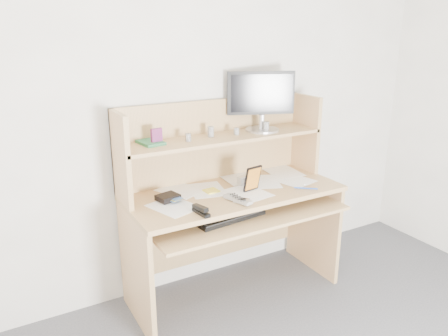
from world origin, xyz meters
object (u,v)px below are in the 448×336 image
tv_remote (238,199)px  monitor (261,99)px  game_case (253,179)px  keyboard (229,216)px  desk (228,195)px

tv_remote → monitor: size_ratio=0.45×
tv_remote → game_case: size_ratio=1.18×
game_case → keyboard: bearing=-166.9°
keyboard → tv_remote: tv_remote is taller
keyboard → tv_remote: size_ratio=2.33×
keyboard → monitor: bearing=31.8°
tv_remote → keyboard: bearing=158.3°
tv_remote → monitor: monitor is taller
desk → tv_remote: (-0.08, -0.25, 0.07)m
keyboard → tv_remote: 0.12m
desk → keyboard: 0.28m
desk → game_case: (0.09, -0.15, 0.14)m
keyboard → game_case: size_ratio=2.76×
tv_remote → game_case: 0.21m
desk → monitor: 0.68m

